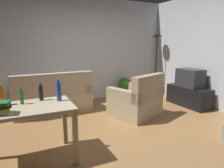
% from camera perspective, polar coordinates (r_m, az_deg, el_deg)
% --- Properties ---
extents(ground_plane, '(5.20, 4.40, 0.02)m').
position_cam_1_polar(ground_plane, '(3.76, 2.24, -12.97)').
color(ground_plane, '#9E7042').
extents(wall_rear, '(5.20, 0.10, 2.70)m').
position_cam_1_polar(wall_rear, '(5.44, -9.40, 9.33)').
color(wall_rear, silver).
rests_on(wall_rear, ground_plane).
extents(wall_right, '(0.10, 4.40, 2.70)m').
position_cam_1_polar(wall_right, '(5.23, 28.20, 8.04)').
color(wall_right, silver).
rests_on(wall_right, ground_plane).
extents(couch, '(1.68, 0.84, 0.92)m').
position_cam_1_polar(couch, '(4.79, -16.43, -3.93)').
color(couch, beige).
rests_on(couch, ground_plane).
extents(tv_stand, '(0.44, 1.10, 0.48)m').
position_cam_1_polar(tv_stand, '(5.41, 20.72, -3.19)').
color(tv_stand, black).
rests_on(tv_stand, ground_plane).
extents(tv, '(0.41, 0.60, 0.44)m').
position_cam_1_polar(tv, '(5.32, 21.10, 1.61)').
color(tv, '#2D2D33').
rests_on(tv, tv_stand).
extents(torchiere_lamp, '(0.32, 0.32, 1.81)m').
position_cam_1_polar(torchiere_lamp, '(6.18, 12.46, 10.05)').
color(torchiere_lamp, black).
rests_on(torchiere_lamp, ground_plane).
extents(desk, '(1.23, 0.75, 0.76)m').
position_cam_1_polar(desk, '(2.81, -23.39, -8.13)').
color(desk, '#C6B28E').
rests_on(desk, ground_plane).
extents(potted_plant, '(0.36, 0.36, 0.57)m').
position_cam_1_polar(potted_plant, '(5.81, 3.50, -0.55)').
color(potted_plant, brown).
rests_on(potted_plant, ground_plane).
extents(armchair, '(1.11, 1.08, 0.92)m').
position_cam_1_polar(armchair, '(4.37, 7.04, -4.86)').
color(armchair, tan).
rests_on(armchair, ground_plane).
extents(bottle_amber, '(0.07, 0.07, 0.26)m').
position_cam_1_polar(bottle_amber, '(2.95, -28.50, -3.11)').
color(bottle_amber, '#9E6019').
rests_on(bottle_amber, desk).
extents(bottle_green, '(0.04, 0.04, 0.22)m').
position_cam_1_polar(bottle_green, '(2.89, -24.06, -3.33)').
color(bottle_green, '#1E722D').
rests_on(bottle_green, desk).
extents(bottle_dark, '(0.06, 0.06, 0.24)m').
position_cam_1_polar(bottle_dark, '(2.98, -19.33, -2.38)').
color(bottle_dark, black).
rests_on(bottle_dark, desk).
extents(bottle_blue, '(0.07, 0.07, 0.30)m').
position_cam_1_polar(bottle_blue, '(2.88, -14.73, -2.00)').
color(bottle_blue, '#2347A3').
rests_on(bottle_blue, desk).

